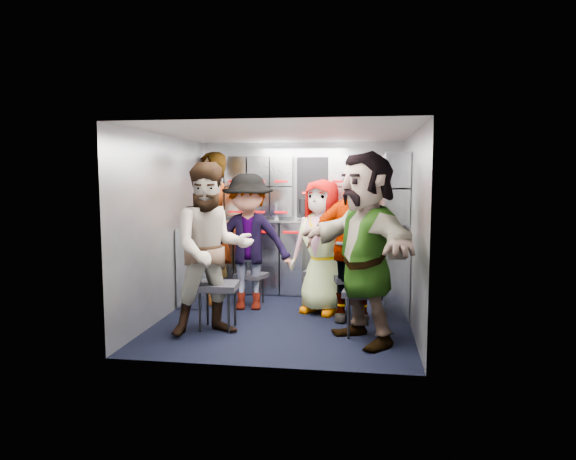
# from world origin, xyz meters

# --- Properties ---
(floor) EXTENTS (3.00, 3.00, 0.00)m
(floor) POSITION_xyz_m (0.00, 0.00, 0.00)
(floor) COLOR black
(floor) RESTS_ON ground
(wall_back) EXTENTS (2.80, 0.04, 2.10)m
(wall_back) POSITION_xyz_m (0.00, 1.50, 1.05)
(wall_back) COLOR #9398A0
(wall_back) RESTS_ON ground
(wall_left) EXTENTS (0.04, 3.00, 2.10)m
(wall_left) POSITION_xyz_m (-1.40, 0.00, 1.05)
(wall_left) COLOR #9398A0
(wall_left) RESTS_ON ground
(wall_right) EXTENTS (0.04, 3.00, 2.10)m
(wall_right) POSITION_xyz_m (1.40, 0.00, 1.05)
(wall_right) COLOR #9398A0
(wall_right) RESTS_ON ground
(ceiling) EXTENTS (2.80, 3.00, 0.02)m
(ceiling) POSITION_xyz_m (0.00, 0.00, 2.10)
(ceiling) COLOR silver
(ceiling) RESTS_ON wall_back
(cart_bank_back) EXTENTS (2.68, 0.38, 0.99)m
(cart_bank_back) POSITION_xyz_m (0.00, 1.29, 0.49)
(cart_bank_back) COLOR #9A9FA9
(cart_bank_back) RESTS_ON ground
(cart_bank_left) EXTENTS (0.38, 0.76, 0.99)m
(cart_bank_left) POSITION_xyz_m (-1.19, 0.56, 0.49)
(cart_bank_left) COLOR #9A9FA9
(cart_bank_left) RESTS_ON ground
(counter) EXTENTS (2.68, 0.42, 0.03)m
(counter) POSITION_xyz_m (0.00, 1.29, 1.01)
(counter) COLOR silver
(counter) RESTS_ON cart_bank_back
(locker_bank_back) EXTENTS (2.68, 0.28, 0.82)m
(locker_bank_back) POSITION_xyz_m (0.00, 1.35, 1.49)
(locker_bank_back) COLOR #9A9FA9
(locker_bank_back) RESTS_ON wall_back
(locker_bank_right) EXTENTS (0.28, 1.00, 0.82)m
(locker_bank_right) POSITION_xyz_m (1.25, 0.70, 1.49)
(locker_bank_right) COLOR #9A9FA9
(locker_bank_right) RESTS_ON wall_right
(right_cabinet) EXTENTS (0.28, 1.20, 1.00)m
(right_cabinet) POSITION_xyz_m (1.25, 0.60, 0.50)
(right_cabinet) COLOR #9A9FA9
(right_cabinet) RESTS_ON ground
(coffee_niche) EXTENTS (0.46, 0.16, 0.84)m
(coffee_niche) POSITION_xyz_m (0.18, 1.41, 1.47)
(coffee_niche) COLOR black
(coffee_niche) RESTS_ON wall_back
(red_latch_strip) EXTENTS (2.60, 0.02, 0.03)m
(red_latch_strip) POSITION_xyz_m (0.00, 1.09, 0.88)
(red_latch_strip) COLOR #B50206
(red_latch_strip) RESTS_ON cart_bank_back
(jump_seat_near_left) EXTENTS (0.45, 0.43, 0.50)m
(jump_seat_near_left) POSITION_xyz_m (-0.65, -0.48, 0.44)
(jump_seat_near_left) COLOR black
(jump_seat_near_left) RESTS_ON ground
(jump_seat_mid_left) EXTENTS (0.43, 0.42, 0.40)m
(jump_seat_mid_left) POSITION_xyz_m (-0.52, 0.58, 0.36)
(jump_seat_mid_left) COLOR black
(jump_seat_mid_left) RESTS_ON ground
(jump_seat_center) EXTENTS (0.48, 0.46, 0.48)m
(jump_seat_center) POSITION_xyz_m (0.39, 0.54, 0.43)
(jump_seat_center) COLOR black
(jump_seat_center) RESTS_ON ground
(jump_seat_mid_right) EXTENTS (0.46, 0.45, 0.47)m
(jump_seat_mid_right) POSITION_xyz_m (0.74, 0.26, 0.42)
(jump_seat_mid_right) COLOR black
(jump_seat_mid_right) RESTS_ON ground
(jump_seat_near_right) EXTENTS (0.45, 0.43, 0.48)m
(jump_seat_near_right) POSITION_xyz_m (0.89, -0.49, 0.43)
(jump_seat_near_right) COLOR black
(jump_seat_near_right) RESTS_ON ground
(attendant_standing) EXTENTS (0.77, 0.84, 1.94)m
(attendant_standing) POSITION_xyz_m (-1.05, 0.65, 0.97)
(attendant_standing) COLOR black
(attendant_standing) RESTS_ON ground
(attendant_arc_a) EXTENTS (1.07, 0.99, 1.77)m
(attendant_arc_a) POSITION_xyz_m (-0.65, -0.66, 0.89)
(attendant_arc_a) COLOR black
(attendant_arc_a) RESTS_ON ground
(attendant_arc_b) EXTENTS (1.14, 0.75, 1.66)m
(attendant_arc_b) POSITION_xyz_m (-0.52, 0.40, 0.83)
(attendant_arc_b) COLOR black
(attendant_arc_b) RESTS_ON ground
(attendant_arc_c) EXTENTS (0.92, 0.77, 1.59)m
(attendant_arc_c) POSITION_xyz_m (0.39, 0.36, 0.80)
(attendant_arc_c) COLOR black
(attendant_arc_c) RESTS_ON ground
(attendant_arc_d) EXTENTS (1.01, 0.43, 1.71)m
(attendant_arc_d) POSITION_xyz_m (0.74, 0.08, 0.85)
(attendant_arc_d) COLOR black
(attendant_arc_d) RESTS_ON ground
(attendant_arc_e) EXTENTS (1.44, 1.75, 1.88)m
(attendant_arc_e) POSITION_xyz_m (0.89, -0.67, 0.94)
(attendant_arc_e) COLOR black
(attendant_arc_e) RESTS_ON ground
(bottle_left) EXTENTS (0.07, 0.07, 0.28)m
(bottle_left) POSITION_xyz_m (-0.82, 1.24, 1.17)
(bottle_left) COLOR white
(bottle_left) RESTS_ON counter
(bottle_mid) EXTENTS (0.06, 0.06, 0.24)m
(bottle_mid) POSITION_xyz_m (-0.31, 1.24, 1.15)
(bottle_mid) COLOR white
(bottle_mid) RESTS_ON counter
(bottle_right) EXTENTS (0.07, 0.07, 0.28)m
(bottle_right) POSITION_xyz_m (1.15, 1.24, 1.17)
(bottle_right) COLOR white
(bottle_right) RESTS_ON counter
(cup_left) EXTENTS (0.07, 0.07, 0.09)m
(cup_left) POSITION_xyz_m (-0.78, 1.23, 1.07)
(cup_left) COLOR tan
(cup_left) RESTS_ON counter
(cup_right) EXTENTS (0.08, 0.08, 0.11)m
(cup_right) POSITION_xyz_m (1.25, 1.23, 1.08)
(cup_right) COLOR tan
(cup_right) RESTS_ON counter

